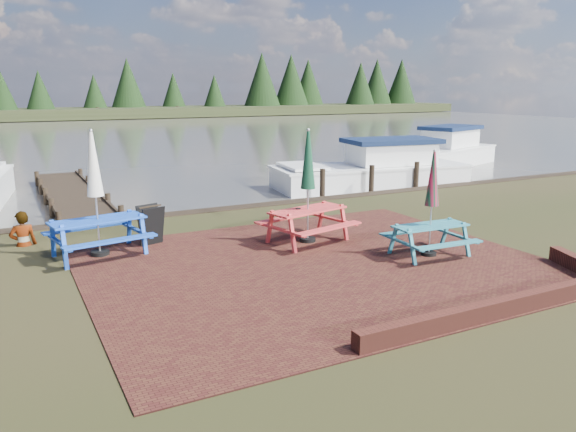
# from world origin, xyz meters

# --- Properties ---
(ground) EXTENTS (120.00, 120.00, 0.00)m
(ground) POSITION_xyz_m (0.00, 0.00, 0.00)
(ground) COLOR black
(ground) RESTS_ON ground
(paving) EXTENTS (9.00, 7.50, 0.02)m
(paving) POSITION_xyz_m (0.00, 1.00, 0.01)
(paving) COLOR #391512
(paving) RESTS_ON ground
(brick_wall) EXTENTS (6.21, 1.79, 0.30)m
(brick_wall) POSITION_xyz_m (2.15, -2.42, 0.15)
(brick_wall) COLOR #4C1E16
(brick_wall) RESTS_ON ground
(water) EXTENTS (120.00, 60.00, 0.02)m
(water) POSITION_xyz_m (0.00, 37.00, 0.00)
(water) COLOR #423F38
(water) RESTS_ON ground
(far_treeline) EXTENTS (120.00, 10.00, 8.10)m
(far_treeline) POSITION_xyz_m (0.00, 66.00, 3.28)
(far_treeline) COLOR black
(far_treeline) RESTS_ON ground
(picnic_table_teal) EXTENTS (1.69, 1.52, 2.26)m
(picnic_table_teal) POSITION_xyz_m (2.48, 0.48, 0.79)
(picnic_table_teal) COLOR teal
(picnic_table_teal) RESTS_ON ground
(picnic_table_red) EXTENTS (2.21, 2.05, 2.61)m
(picnic_table_red) POSITION_xyz_m (0.70, 2.64, 0.91)
(picnic_table_red) COLOR red
(picnic_table_red) RESTS_ON ground
(picnic_table_blue) EXTENTS (2.19, 2.02, 2.67)m
(picnic_table_blue) POSITION_xyz_m (-3.80, 3.73, 0.94)
(picnic_table_blue) COLOR blue
(picnic_table_blue) RESTS_ON ground
(chalkboard) EXTENTS (0.60, 0.67, 0.90)m
(chalkboard) POSITION_xyz_m (-2.58, 4.12, 0.47)
(chalkboard) COLOR black
(chalkboard) RESTS_ON ground
(jetty) EXTENTS (1.76, 9.08, 1.00)m
(jetty) POSITION_xyz_m (-3.50, 11.28, 0.11)
(jetty) COLOR black
(jetty) RESTS_ON ground
(boat_near) EXTENTS (7.72, 3.61, 2.01)m
(boat_near) POSITION_xyz_m (7.18, 8.98, 0.40)
(boat_near) COLOR white
(boat_near) RESTS_ON ground
(boat_far) EXTENTS (7.13, 4.33, 2.10)m
(boat_far) POSITION_xyz_m (13.71, 12.34, 0.43)
(boat_far) COLOR white
(boat_far) RESTS_ON ground
(person) EXTENTS (0.58, 0.38, 1.59)m
(person) POSITION_xyz_m (-5.22, 5.35, 0.80)
(person) COLOR gray
(person) RESTS_ON ground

